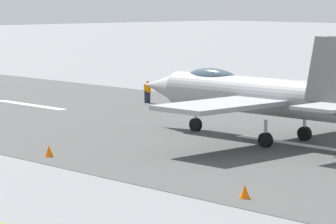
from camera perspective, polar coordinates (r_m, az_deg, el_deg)
The scene contains 6 objects.
ground_plane at distance 48.54m, azimuth 7.65°, elevation -1.95°, with size 400.00×400.00×0.00m, color slate.
runway_strip at distance 48.53m, azimuth 7.67°, elevation -1.94°, with size 240.00×26.00×0.02m.
fighter_jet at distance 49.27m, azimuth 5.60°, elevation 1.08°, with size 16.45×14.76×5.65m.
crew_person at distance 66.83m, azimuth -1.28°, elevation 1.25°, with size 0.70×0.36×1.66m.
marker_cone_near at distance 35.06m, azimuth 4.72°, elevation -4.89°, with size 0.44×0.44×0.55m, color orange.
marker_cone_mid at distance 44.47m, azimuth -7.33°, elevation -2.40°, with size 0.44×0.44×0.55m, color orange.
Camera 1 is at (-30.67, 36.88, 7.45)m, focal length 99.29 mm.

